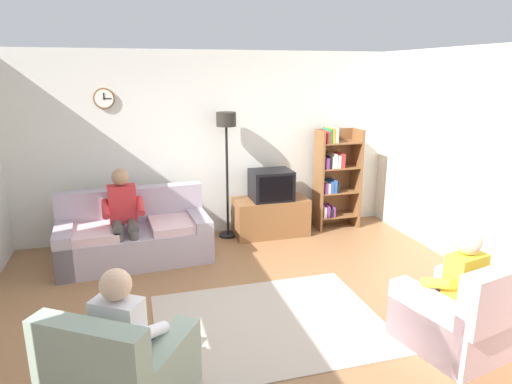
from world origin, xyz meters
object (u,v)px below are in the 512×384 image
Objects in this scene: tv_stand at (270,216)px; armchair_near_window at (123,376)px; couch at (135,237)px; bookshelf at (334,176)px; person_in_left_armchair at (127,331)px; person_on_couch at (123,212)px; floor_lamp at (226,140)px; armchair_near_bookshelf at (459,318)px; person_in_right_armchair at (454,282)px; tv at (271,185)px.

tv_stand is 0.94× the size of armchair_near_window.
tv_stand is at bearing 12.20° from couch.
couch is 1.23× the size of bookshelf.
tv_stand is 0.98× the size of person_in_left_armchair.
couch is 3.14m from bookshelf.
person_on_couch is at bearing -135.80° from couch.
armchair_near_bookshelf is (1.37, -3.32, -1.16)m from floor_lamp.
person_in_right_armchair is (2.84, 0.09, 0.32)m from armchair_near_window.
armchair_near_bookshelf is 0.84× the size of person_on_couch.
armchair_near_window is at bearing -92.70° from couch.
bookshelf is at bearing 83.91° from person_in_right_armchair.
floor_lamp is (-0.64, 0.12, 0.67)m from tv.
tv is at bearing 102.93° from armchair_near_bookshelf.
bookshelf is at bearing -0.98° from floor_lamp.
tv is 0.93m from floor_lamp.
couch is at bearing 88.25° from person_in_left_armchair.
tv_stand is 1.34m from floor_lamp.
armchair_near_window is (-2.13, -3.20, -0.49)m from tv.
person_on_couch reaches higher than armchair_near_window.
floor_lamp is at bearing 65.89° from armchair_near_window.
armchair_near_window is at bearing -178.17° from person_in_right_armchair.
couch is at bearing -167.80° from tv_stand.
floor_lamp is 1.77m from person_on_couch.
person_on_couch is (-2.11, -0.52, -0.08)m from tv.
bookshelf is 1.42× the size of person_in_right_armchair.
tv reaches higher than couch.
floor_lamp is (1.36, 0.53, 1.14)m from couch.
person_in_left_armchair is at bearing -113.88° from floor_lamp.
tv is 0.38× the size of bookshelf.
person_on_couch is at bearing 89.59° from armchair_near_window.
person_in_right_armchair reaches higher than armchair_near_window.
bookshelf is at bearing 46.02° from armchair_near_window.
person_on_couch reaches higher than tv.
person_in_right_armchair is (2.82, -2.60, -0.09)m from person_on_couch.
armchair_near_window is at bearing -123.37° from tv_stand.
couch is 3.84m from person_in_right_armchair.
person_on_couch is at bearing -165.60° from tv_stand.
floor_lamp is at bearing 21.34° from couch.
armchair_near_window is 2.86m from armchair_near_bookshelf.
person_on_couch reaches higher than person_in_left_armchair.
tv_stand is 0.50m from tv.
armchair_near_window is at bearing -179.93° from armchair_near_bookshelf.
person_in_right_armchair reaches higher than armchair_near_bookshelf.
person_in_left_armchair is (-2.08, -3.15, 0.32)m from tv_stand.
floor_lamp reaches higher than couch.
armchair_near_bookshelf is (2.73, -2.79, -0.02)m from couch.
person_on_couch reaches higher than person_in_right_armchair.
couch is at bearing 44.20° from person_on_couch.
person_in_left_armchair reaches higher than couch.
armchair_near_bookshelf is 0.92× the size of person_in_right_armchair.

